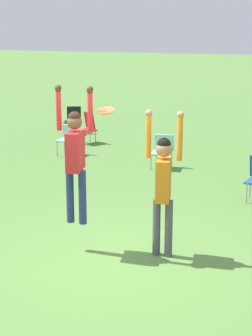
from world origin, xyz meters
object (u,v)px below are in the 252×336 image
object	(u,v)px
person_defending	(163,180)
camping_chair_5	(69,137)
frisbee	(105,111)
camping_chair_0	(73,118)
camping_chair_2	(163,149)
person_jumping	(75,152)
camping_chair_4	(88,126)

from	to	relation	value
person_defending	camping_chair_5	world-z (taller)	person_defending
frisbee	camping_chair_0	world-z (taller)	frisbee
camping_chair_2	camping_chair_5	xyz separation A→B (m)	(-2.81, 0.48, 0.01)
frisbee	camping_chair_5	xyz separation A→B (m)	(-3.56, 5.94, -1.76)
frisbee	camping_chair_0	xyz separation A→B (m)	(-4.82, 8.72, -1.74)
camping_chair_0	camping_chair_5	world-z (taller)	camping_chair_0
person_defending	camping_chair_5	distance (m)	7.26
person_jumping	camping_chair_0	size ratio (longest dim) A/B	2.42
camping_chair_0	camping_chair_4	bearing A→B (deg)	105.97
person_jumping	person_defending	xyz separation A→B (m)	(1.33, 0.27, -0.39)
person_jumping	camping_chair_2	bearing A→B (deg)	-8.54
camping_chair_2	camping_chair_4	distance (m)	3.64
camping_chair_0	camping_chair_2	xyz separation A→B (m)	(4.06, -3.27, -0.03)
camping_chair_2	camping_chair_5	distance (m)	2.85
person_jumping	camping_chair_4	world-z (taller)	person_jumping
camping_chair_5	person_jumping	bearing A→B (deg)	118.86
frisbee	camping_chair_2	distance (m)	5.78
camping_chair_4	camping_chair_5	size ratio (longest dim) A/B	1.14
person_defending	camping_chair_2	bearing A→B (deg)	-174.42
person_jumping	frisbee	xyz separation A→B (m)	(0.48, 0.06, 0.65)
person_defending	frisbee	world-z (taller)	frisbee
person_defending	camping_chair_2	xyz separation A→B (m)	(-1.60, 5.24, -0.73)
camping_chair_0	person_defending	bearing A→B (deg)	96.91
person_jumping	person_defending	size ratio (longest dim) A/B	0.95
camping_chair_4	frisbee	bearing A→B (deg)	147.83
camping_chair_0	camping_chair_2	distance (m)	5.22
person_defending	camping_chair_4	distance (m)	8.68
camping_chair_2	person_jumping	bearing A→B (deg)	83.04
camping_chair_0	person_jumping	bearing A→B (deg)	89.57
camping_chair_4	camping_chair_5	bearing A→B (deg)	127.54
frisbee	camping_chair_5	distance (m)	7.15
person_jumping	frisbee	bearing A→B (deg)	-94.58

